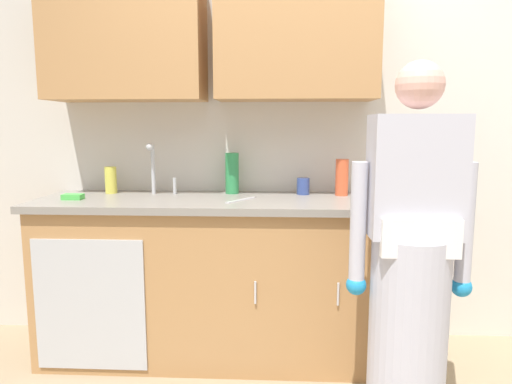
# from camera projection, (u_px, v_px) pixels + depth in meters

# --- Properties ---
(kitchen_wall_with_uppers) EXTENTS (4.80, 0.44, 2.70)m
(kitchen_wall_with_uppers) POSITION_uv_depth(u_px,v_px,m) (281.00, 106.00, 2.82)
(kitchen_wall_with_uppers) COLOR beige
(kitchen_wall_with_uppers) RESTS_ON ground
(counter_cabinet) EXTENTS (1.90, 0.62, 0.90)m
(counter_cabinet) POSITION_uv_depth(u_px,v_px,m) (209.00, 280.00, 2.70)
(counter_cabinet) COLOR #B27F4C
(counter_cabinet) RESTS_ON ground
(countertop) EXTENTS (1.96, 0.66, 0.04)m
(countertop) POSITION_uv_depth(u_px,v_px,m) (209.00, 202.00, 2.63)
(countertop) COLOR gray
(countertop) RESTS_ON counter_cabinet
(sink) EXTENTS (0.50, 0.36, 0.35)m
(sink) POSITION_uv_depth(u_px,v_px,m) (154.00, 200.00, 2.65)
(sink) COLOR #B7BABF
(sink) RESTS_ON counter_cabinet
(person_at_sink) EXTENTS (0.55, 0.34, 1.62)m
(person_at_sink) POSITION_uv_depth(u_px,v_px,m) (410.00, 278.00, 2.00)
(person_at_sink) COLOR white
(person_at_sink) RESTS_ON ground
(bottle_water_short) EXTENTS (0.08, 0.08, 0.25)m
(bottle_water_short) POSITION_uv_depth(u_px,v_px,m) (232.00, 173.00, 2.80)
(bottle_water_short) COLOR #2D8C4C
(bottle_water_short) RESTS_ON countertop
(bottle_water_tall) EXTENTS (0.08, 0.08, 0.22)m
(bottle_water_tall) POSITION_uv_depth(u_px,v_px,m) (342.00, 177.00, 2.72)
(bottle_water_tall) COLOR #E05933
(bottle_water_tall) RESTS_ON countertop
(bottle_dish_liquid) EXTENTS (0.07, 0.07, 0.16)m
(bottle_dish_liquid) POSITION_uv_depth(u_px,v_px,m) (111.00, 180.00, 2.81)
(bottle_dish_liquid) COLOR #D8D14C
(bottle_dish_liquid) RESTS_ON countertop
(cup_by_sink) EXTENTS (0.08, 0.08, 0.10)m
(cup_by_sink) POSITION_uv_depth(u_px,v_px,m) (304.00, 186.00, 2.77)
(cup_by_sink) COLOR #33478C
(cup_by_sink) RESTS_ON countertop
(knife_on_counter) EXTENTS (0.16, 0.21, 0.01)m
(knife_on_counter) POSITION_uv_depth(u_px,v_px,m) (241.00, 200.00, 2.55)
(knife_on_counter) COLOR silver
(knife_on_counter) RESTS_ON countertop
(sponge) EXTENTS (0.11, 0.07, 0.03)m
(sponge) POSITION_uv_depth(u_px,v_px,m) (73.00, 197.00, 2.59)
(sponge) COLOR #4CBF4C
(sponge) RESTS_ON countertop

